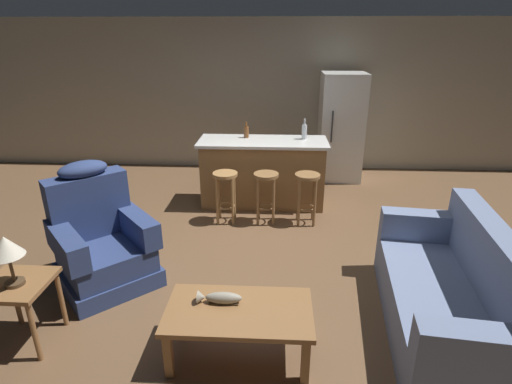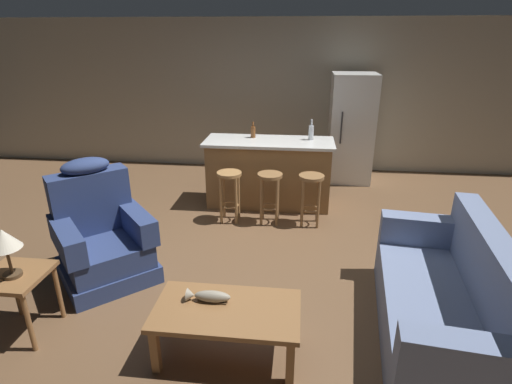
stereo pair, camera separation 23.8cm
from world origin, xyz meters
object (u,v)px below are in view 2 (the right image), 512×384
Objects in this scene: end_table at (16,284)px; refrigerator at (351,129)px; bar_stool_right at (311,191)px; bar_stool_left at (230,187)px; bar_stool_middle at (270,189)px; bottle_tall_green at (253,132)px; recliner_near_lamp at (102,237)px; couch at (447,304)px; table_lamp at (4,241)px; coffee_table at (227,315)px; fish_figurine at (208,296)px; bottle_short_amber at (311,132)px; kitchen_island at (269,173)px.

end_table is 5.15m from refrigerator.
bar_stool_left is at bearing 180.00° from bar_stool_right.
bar_stool_left is at bearing 60.10° from end_table.
bottle_tall_green is (-0.31, 0.77, 0.56)m from bar_stool_middle.
recliner_near_lamp reaches higher than end_table.
bar_stool_left is (-2.10, 2.01, 0.13)m from couch.
bar_stool_left is at bearing 60.73° from table_lamp.
fish_figurine is (-0.16, 0.07, 0.10)m from coffee_table.
bottle_short_amber is (2.36, 3.05, 0.60)m from end_table.
kitchen_island is at bearing -51.43° from couch.
refrigerator is (-0.39, 3.84, 0.54)m from couch.
bar_stool_left and bar_stool_middle have the same top height.
coffee_table is 4.43m from refrigerator.
table_lamp is 3.47m from bottle_tall_green.
couch reaches higher than bar_stool_right.
kitchen_island is (-1.64, 2.64, 0.14)m from couch.
bottle_short_amber is (-0.01, 0.74, 0.59)m from bar_stool_right.
couch is at bearing -68.79° from bottle_short_amber.
coffee_table is at bearing -0.88° from table_lamp.
fish_figurine is 0.19× the size of refrigerator.
bottle_short_amber is (0.51, 0.74, 0.59)m from bar_stool_middle.
refrigerator is at bearing 43.78° from kitchen_island.
bottle_tall_green reaches higher than kitchen_island.
bottle_short_amber reaches higher than recliner_near_lamp.
bottle_tall_green is 0.79× the size of bottle_short_amber.
fish_figurine is 1.57m from recliner_near_lamp.
bar_stool_right reaches higher than end_table.
refrigerator reaches higher than coffee_table.
coffee_table is 2.40m from bar_stool_left.
kitchen_island is at bearing 95.96° from bar_stool_middle.
bar_stool_middle is (1.58, 1.41, 0.05)m from recliner_near_lamp.
couch is 2.92× the size of bar_stool_left.
bottle_tall_green is (0.22, 0.77, 0.56)m from bar_stool_left.
coffee_table is 2.68× the size of table_lamp.
recliner_near_lamp is at bearing -4.05° from couch.
bar_stool_middle is at bearing -124.67° from bottle_short_amber.
bottle_short_amber is at bearing 91.16° from bar_stool_right.
fish_figurine is 2.31m from bar_stool_middle.
coffee_table is 1.74m from recliner_near_lamp.
bottle_short_amber reaches higher than coffee_table.
table_lamp is 3.35m from bar_stool_right.
bottle_short_amber is (0.58, 0.11, 0.58)m from kitchen_island.
bottle_short_amber reaches higher than end_table.
bottle_short_amber reaches higher than couch.
refrigerator reaches higher than end_table.
bar_stool_middle is (-1.58, 2.01, 0.13)m from couch.
table_lamp is at bearing -57.19° from recliner_near_lamp.
bottle_tall_green is at bearing 149.10° from kitchen_island.
recliner_near_lamp is at bearing 74.87° from table_lamp.
table_lamp is 0.60× the size of bar_stool_right.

